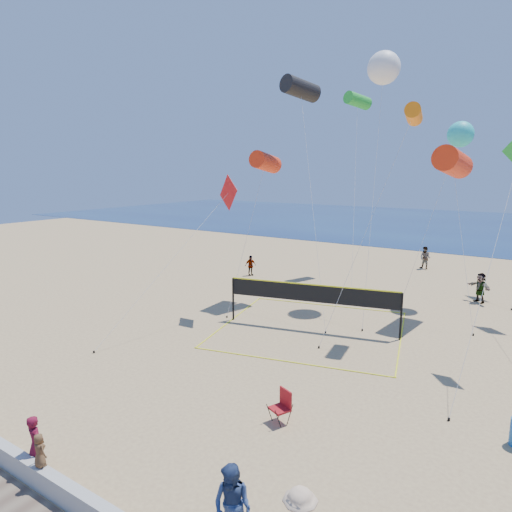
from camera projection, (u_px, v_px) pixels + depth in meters
The scene contains 19 objects.
ground at pixel (181, 453), 12.86m from camera, with size 120.00×120.00×0.00m, color tan.
ocean at pixel (487, 227), 63.57m from camera, with size 140.00×50.00×0.03m, color #112251.
seawall at pixel (89, 509), 10.35m from camera, with size 32.00×0.30×0.60m, color #AFAFAB.
woman at pixel (36, 445), 11.88m from camera, with size 0.59×0.39×1.63m, color maroon.
toddler at pixel (39, 450), 11.28m from camera, with size 0.42×0.27×0.86m, color brown.
bystander_a at pixel (232, 507), 9.54m from camera, with size 0.91×0.71×1.86m, color navy.
far_person_0 at pixel (250, 266), 34.32m from camera, with size 0.90×0.38×1.54m, color gray.
far_person_1 at pixel (480, 288), 27.33m from camera, with size 1.68×0.54×1.82m, color gray.
far_person_3 at pixel (425, 258), 36.57m from camera, with size 0.88×0.69×1.82m, color gray.
camp_chair at pixel (282, 404), 14.35m from camera, with size 0.74×0.85×1.19m.
volleyball_net at pixel (312, 299), 22.59m from camera, with size 10.45×10.34×2.32m.
kite_0 at pixel (266, 162), 26.65m from camera, with size 1.23×5.49×8.96m.
kite_1 at pixel (300, 89), 26.27m from camera, with size 5.13×6.26×13.15m.
kite_2 at pixel (413, 115), 20.10m from camera, with size 3.09×4.57×10.73m.
kite_3 at pixel (224, 198), 23.70m from camera, with size 2.66×8.01×7.64m.
kite_6 at pixel (384, 68), 25.34m from camera, with size 2.52×6.57×14.35m.
kite_7 at pixel (461, 134), 25.74m from camera, with size 2.90×4.01×10.56m.
kite_8 at pixel (358, 101), 33.21m from camera, with size 3.45×7.58×13.43m.
kite_10 at pixel (453, 162), 23.20m from camera, with size 2.74×3.73×9.08m.
Camera 1 is at (8.20, -8.47, 7.87)m, focal length 32.00 mm.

